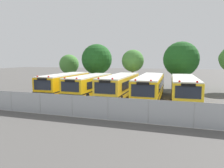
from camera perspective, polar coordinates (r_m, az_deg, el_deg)
name	(u,v)px	position (r m, az deg, el deg)	size (l,w,h in m)	color
ground_plane	(119,98)	(23.29, 1.93, -3.98)	(160.00, 160.00, 0.00)	#514F4C
school_bus_0	(65,83)	(25.87, -13.03, 0.17)	(2.71, 9.74, 2.75)	#EAA80C
school_bus_1	(90,85)	(24.17, -6.30, -0.26)	(2.65, 9.33, 2.67)	yellow
school_bus_2	(120,85)	(23.08, 2.22, -0.42)	(2.54, 10.36, 2.77)	yellow
school_bus_3	(150,87)	(22.53, 10.69, -0.71)	(2.57, 11.53, 2.78)	yellow
school_bus_4	(184,88)	(22.32, 19.62, -1.13)	(2.70, 10.50, 2.73)	yellow
tree_0	(69,64)	(37.15, -11.98, 5.42)	(3.45, 3.45, 5.30)	#4C3823
tree_1	(97,60)	(33.38, -4.32, 6.90)	(4.95, 4.95, 6.91)	#4C3823
tree_2	(134,61)	(31.12, 6.08, 6.48)	(3.35, 3.35, 5.90)	#4C3823
tree_3	(181,59)	(31.88, 18.75, 6.73)	(5.19, 5.19, 7.05)	#4C3823
chainlink_fence	(90,107)	(15.25, -6.35, -6.39)	(20.39, 0.07, 1.73)	#9EA0A3
traffic_cone	(120,113)	(15.78, 2.22, -8.27)	(0.40, 0.40, 0.53)	#EA5914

